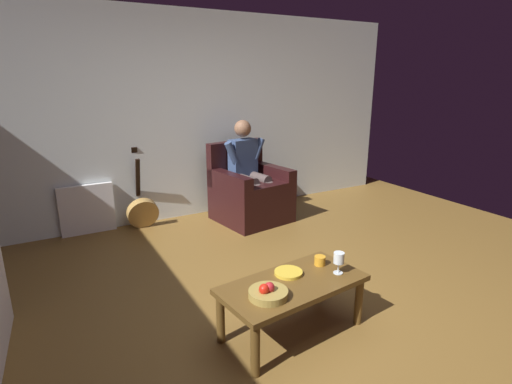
# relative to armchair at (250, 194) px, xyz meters

# --- Properties ---
(ground_plane) EXTENTS (7.45, 7.45, 0.00)m
(ground_plane) POSITION_rel_armchair_xyz_m (0.74, 2.12, -0.34)
(ground_plane) COLOR brown
(wall_back) EXTENTS (6.61, 0.06, 2.58)m
(wall_back) POSITION_rel_armchair_xyz_m (0.74, -0.58, 0.95)
(wall_back) COLOR silver
(wall_back) RESTS_ON ground
(armchair) EXTENTS (0.92, 0.92, 0.99)m
(armchair) POSITION_rel_armchair_xyz_m (0.00, 0.00, 0.00)
(armchair) COLOR black
(armchair) RESTS_ON ground
(person_seated) EXTENTS (0.62, 0.58, 1.27)m
(person_seated) POSITION_rel_armchair_xyz_m (0.00, -0.02, 0.35)
(person_seated) COLOR #364A72
(person_seated) RESTS_ON ground
(coffee_table) EXTENTS (1.10, 0.63, 0.41)m
(coffee_table) POSITION_rel_armchair_xyz_m (0.88, 2.27, 0.00)
(coffee_table) COLOR brown
(coffee_table) RESTS_ON ground
(guitar) EXTENTS (0.38, 0.33, 0.98)m
(guitar) POSITION_rel_armchair_xyz_m (1.29, -0.38, -0.12)
(guitar) COLOR #A87F40
(guitar) RESTS_ON ground
(radiator) EXTENTS (0.61, 0.06, 0.59)m
(radiator) POSITION_rel_armchair_xyz_m (1.89, -0.51, -0.05)
(radiator) COLOR white
(radiator) RESTS_ON ground
(wine_glass_near) EXTENTS (0.08, 0.08, 0.16)m
(wine_glass_near) POSITION_rel_armchair_xyz_m (0.52, 2.32, 0.17)
(wine_glass_near) COLOR silver
(wine_glass_near) RESTS_ON coffee_table
(fruit_bowl) EXTENTS (0.26, 0.26, 0.11)m
(fruit_bowl) POSITION_rel_armchair_xyz_m (1.14, 2.36, 0.09)
(fruit_bowl) COLOR olive
(fruit_bowl) RESTS_ON coffee_table
(decorative_dish) EXTENTS (0.21, 0.21, 0.02)m
(decorative_dish) POSITION_rel_armchair_xyz_m (0.84, 2.16, 0.07)
(decorative_dish) COLOR gold
(decorative_dish) RESTS_ON coffee_table
(candle_jar) EXTENTS (0.09, 0.09, 0.07)m
(candle_jar) POSITION_rel_armchair_xyz_m (0.55, 2.15, 0.10)
(candle_jar) COLOR orange
(candle_jar) RESTS_ON coffee_table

